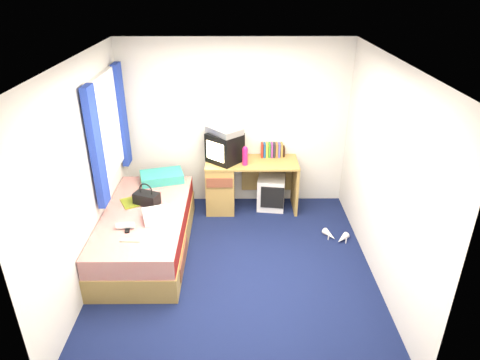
{
  "coord_description": "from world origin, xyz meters",
  "views": [
    {
      "loc": [
        0.03,
        -4.09,
        3.17
      ],
      "look_at": [
        0.06,
        0.7,
        0.81
      ],
      "focal_mm": 32.0,
      "sensor_mm": 36.0,
      "label": 1
    }
  ],
  "objects_px": {
    "vcr": "(224,130)",
    "picture_frame": "(284,151)",
    "magazine": "(131,203)",
    "white_heels": "(336,237)",
    "pink_water_bottle": "(245,157)",
    "colour_swatch_fan": "(130,240)",
    "handbag": "(147,198)",
    "remote_control": "(128,229)",
    "water_bottle": "(126,226)",
    "aerosol_can": "(245,154)",
    "towel": "(158,215)",
    "storage_cube": "(271,192)",
    "pillow": "(162,177)",
    "crt_tv": "(225,148)",
    "bed": "(146,231)",
    "desk": "(233,183)"
  },
  "relations": [
    {
      "from": "towel",
      "to": "colour_swatch_fan",
      "type": "relative_size",
      "value": 1.5
    },
    {
      "from": "magazine",
      "to": "desk",
      "type": "bearing_deg",
      "value": 33.11
    },
    {
      "from": "colour_swatch_fan",
      "to": "remote_control",
      "type": "bearing_deg",
      "value": 109.8
    },
    {
      "from": "pink_water_bottle",
      "to": "remote_control",
      "type": "xyz_separation_m",
      "value": [
        -1.35,
        -1.31,
        -0.32
      ]
    },
    {
      "from": "towel",
      "to": "white_heels",
      "type": "xyz_separation_m",
      "value": [
        2.22,
        0.37,
        -0.55
      ]
    },
    {
      "from": "vcr",
      "to": "handbag",
      "type": "relative_size",
      "value": 1.3
    },
    {
      "from": "towel",
      "to": "water_bottle",
      "type": "xyz_separation_m",
      "value": [
        -0.33,
        -0.2,
        -0.02
      ]
    },
    {
      "from": "handbag",
      "to": "remote_control",
      "type": "relative_size",
      "value": 2.18
    },
    {
      "from": "remote_control",
      "to": "aerosol_can",
      "type": "bearing_deg",
      "value": 39.34
    },
    {
      "from": "vcr",
      "to": "crt_tv",
      "type": "bearing_deg",
      "value": -82.09
    },
    {
      "from": "bed",
      "to": "remote_control",
      "type": "xyz_separation_m",
      "value": [
        -0.11,
        -0.39,
        0.28
      ]
    },
    {
      "from": "storage_cube",
      "to": "picture_frame",
      "type": "relative_size",
      "value": 3.45
    },
    {
      "from": "remote_control",
      "to": "white_heels",
      "type": "xyz_separation_m",
      "value": [
        2.53,
        0.59,
        -0.51
      ]
    },
    {
      "from": "pink_water_bottle",
      "to": "handbag",
      "type": "height_order",
      "value": "pink_water_bottle"
    },
    {
      "from": "storage_cube",
      "to": "pink_water_bottle",
      "type": "bearing_deg",
      "value": -152.17
    },
    {
      "from": "storage_cube",
      "to": "handbag",
      "type": "xyz_separation_m",
      "value": [
        -1.63,
        -0.87,
        0.38
      ]
    },
    {
      "from": "aerosol_can",
      "to": "water_bottle",
      "type": "height_order",
      "value": "aerosol_can"
    },
    {
      "from": "picture_frame",
      "to": "water_bottle",
      "type": "height_order",
      "value": "picture_frame"
    },
    {
      "from": "picture_frame",
      "to": "towel",
      "type": "height_order",
      "value": "picture_frame"
    },
    {
      "from": "picture_frame",
      "to": "handbag",
      "type": "bearing_deg",
      "value": -148.64
    },
    {
      "from": "desk",
      "to": "colour_swatch_fan",
      "type": "bearing_deg",
      "value": -123.24
    },
    {
      "from": "water_bottle",
      "to": "remote_control",
      "type": "bearing_deg",
      "value": -41.48
    },
    {
      "from": "magazine",
      "to": "water_bottle",
      "type": "height_order",
      "value": "water_bottle"
    },
    {
      "from": "desk",
      "to": "pink_water_bottle",
      "type": "relative_size",
      "value": 5.41
    },
    {
      "from": "crt_tv",
      "to": "picture_frame",
      "type": "height_order",
      "value": "crt_tv"
    },
    {
      "from": "desk",
      "to": "aerosol_can",
      "type": "relative_size",
      "value": 8.17
    },
    {
      "from": "colour_swatch_fan",
      "to": "white_heels",
      "type": "bearing_deg",
      "value": 18.34
    },
    {
      "from": "pink_water_bottle",
      "to": "magazine",
      "type": "bearing_deg",
      "value": -154.13
    },
    {
      "from": "pink_water_bottle",
      "to": "magazine",
      "type": "height_order",
      "value": "pink_water_bottle"
    },
    {
      "from": "water_bottle",
      "to": "remote_control",
      "type": "xyz_separation_m",
      "value": [
        0.03,
        -0.02,
        -0.03
      ]
    },
    {
      "from": "magazine",
      "to": "white_heels",
      "type": "bearing_deg",
      "value": -0.53
    },
    {
      "from": "vcr",
      "to": "picture_frame",
      "type": "height_order",
      "value": "vcr"
    },
    {
      "from": "aerosol_can",
      "to": "towel",
      "type": "distance_m",
      "value": 1.68
    },
    {
      "from": "colour_swatch_fan",
      "to": "white_heels",
      "type": "height_order",
      "value": "colour_swatch_fan"
    },
    {
      "from": "pillow",
      "to": "towel",
      "type": "xyz_separation_m",
      "value": [
        0.11,
        -1.02,
        -0.01
      ]
    },
    {
      "from": "handbag",
      "to": "colour_swatch_fan",
      "type": "height_order",
      "value": "handbag"
    },
    {
      "from": "aerosol_can",
      "to": "remote_control",
      "type": "height_order",
      "value": "aerosol_can"
    },
    {
      "from": "vcr",
      "to": "picture_frame",
      "type": "xyz_separation_m",
      "value": [
        0.85,
        0.18,
        -0.38
      ]
    },
    {
      "from": "desk",
      "to": "pillow",
      "type": "bearing_deg",
      "value": -168.29
    },
    {
      "from": "remote_control",
      "to": "desk",
      "type": "bearing_deg",
      "value": 41.98
    },
    {
      "from": "white_heels",
      "to": "bed",
      "type": "bearing_deg",
      "value": -175.37
    },
    {
      "from": "handbag",
      "to": "water_bottle",
      "type": "distance_m",
      "value": 0.58
    },
    {
      "from": "pink_water_bottle",
      "to": "aerosol_can",
      "type": "bearing_deg",
      "value": 87.92
    },
    {
      "from": "bed",
      "to": "pink_water_bottle",
      "type": "relative_size",
      "value": 8.32
    },
    {
      "from": "aerosol_can",
      "to": "desk",
      "type": "bearing_deg",
      "value": -157.15
    },
    {
      "from": "handbag",
      "to": "pink_water_bottle",
      "type": "bearing_deg",
      "value": 52.76
    },
    {
      "from": "colour_swatch_fan",
      "to": "pink_water_bottle",
      "type": "bearing_deg",
      "value": 50.51
    },
    {
      "from": "pink_water_bottle",
      "to": "white_heels",
      "type": "relative_size",
      "value": 0.7
    },
    {
      "from": "desk",
      "to": "pink_water_bottle",
      "type": "bearing_deg",
      "value": -35.82
    },
    {
      "from": "handbag",
      "to": "magazine",
      "type": "xyz_separation_m",
      "value": [
        -0.21,
        0.03,
        -0.08
      ]
    }
  ]
}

